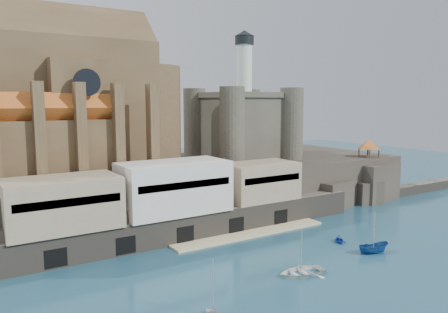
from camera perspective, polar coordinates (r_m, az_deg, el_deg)
name	(u,v)px	position (r m, az deg, el deg)	size (l,w,h in m)	color
ground	(316,270)	(63.07, 11.96, -14.31)	(300.00, 300.00, 0.00)	navy
promontory	(183,188)	(92.63, -5.38, -4.06)	(100.00, 36.00, 10.00)	#2A241F
quay	(174,203)	(73.78, -6.52, -6.08)	(70.00, 12.00, 13.05)	#5C5549
church	(58,106)	(85.20, -20.88, 6.17)	(47.00, 25.93, 30.51)	#4E3B24
castle_keep	(242,122)	(100.82, 2.36, 4.55)	(21.20, 21.20, 29.30)	#423F34
rock_outcrop	(368,182)	(108.98, 18.31, -3.18)	(14.50, 10.50, 8.70)	#2A241F
pavilion	(369,145)	(107.90, 18.43, 1.39)	(6.40, 6.40, 5.40)	#4E3B24
breakwater	(434,189)	(128.00, 25.71, -3.86)	(40.00, 3.00, 2.40)	#5C5549
boat_2	(373,253)	(71.84, 18.90, -11.84)	(1.90, 1.95, 5.04)	navy
boat_6	(301,274)	(61.27, 10.00, -14.92)	(4.72, 1.37, 6.61)	white
boat_7	(339,242)	(75.42, 14.80, -10.77)	(2.55, 1.56, 2.95)	#14389F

